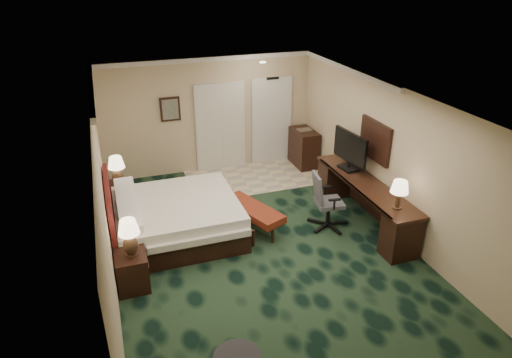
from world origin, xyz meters
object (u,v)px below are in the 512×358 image
object	(u,v)px
desk	(364,203)
desk_chair	(329,200)
lamp_far	(117,171)
bed	(178,218)
minibar	(304,148)
lamp_near	(130,238)
bed_bench	(252,217)
nightstand_far	(122,199)
nightstand_near	(132,271)
tv	(350,151)

from	to	relation	value
desk	desk_chair	bearing A→B (deg)	174.90
lamp_far	bed	bearing A→B (deg)	-50.37
desk	minibar	bearing A→B (deg)	89.11
lamp_near	bed_bench	world-z (taller)	lamp_near
nightstand_far	desk_chair	world-z (taller)	desk_chair
nightstand_near	desk	world-z (taller)	desk
lamp_far	tv	distance (m)	4.55
bed	bed_bench	size ratio (longest dim) A/B	1.60
nightstand_far	lamp_near	distance (m)	2.48
nightstand_far	desk	bearing A→B (deg)	-22.81
minibar	nightstand_near	bearing A→B (deg)	-142.08
tv	minibar	world-z (taller)	tv
nightstand_far	tv	xyz separation A→B (m)	(4.38, -1.18, 0.90)
bed	nightstand_far	world-z (taller)	bed
nightstand_near	lamp_far	world-z (taller)	lamp_far
minibar	tv	bearing A→B (deg)	-91.22
bed	bed_bench	bearing A→B (deg)	-9.15
bed_bench	tv	world-z (taller)	tv
nightstand_near	nightstand_far	distance (m)	2.42
lamp_near	tv	size ratio (longest dim) A/B	0.61
nightstand_near	tv	size ratio (longest dim) A/B	0.59
bed_bench	desk_chair	xyz separation A→B (m)	(1.39, -0.41, 0.33)
minibar	bed_bench	bearing A→B (deg)	-131.51
nightstand_far	bed_bench	world-z (taller)	nightstand_far
lamp_far	desk_chair	xyz separation A→B (m)	(3.69, -1.75, -0.39)
bed_bench	minibar	size ratio (longest dim) A/B	1.51
nightstand_far	tv	size ratio (longest dim) A/B	0.65
lamp_far	tv	world-z (taller)	tv
bed_bench	desk	size ratio (longest dim) A/B	0.47
bed_bench	tv	distance (m)	2.33
lamp_near	desk	size ratio (longest dim) A/B	0.21
nightstand_near	desk_chair	bearing A→B (deg)	9.86
lamp_near	desk_chair	distance (m)	3.74
minibar	desk	bearing A→B (deg)	-90.89
lamp_near	tv	bearing A→B (deg)	15.86
nightstand_near	minibar	size ratio (longest dim) A/B	0.65
desk_chair	minibar	distance (m)	2.93
minibar	bed	bearing A→B (deg)	-147.97
nightstand_far	lamp_far	bearing A→B (deg)	-116.76
desk_chair	desk	bearing A→B (deg)	3.31
bed	minibar	bearing A→B (deg)	32.03
bed_bench	desk_chair	distance (m)	1.48
desk	tv	size ratio (longest dim) A/B	2.91
tv	minibar	size ratio (longest dim) A/B	1.10
nightstand_near	minibar	distance (m)	5.65
lamp_far	minibar	bearing A→B (deg)	13.63
desk	tv	distance (m)	1.05
nightstand_far	bed_bench	size ratio (longest dim) A/B	0.48
lamp_near	desk_chair	bearing A→B (deg)	9.87
desk_chair	bed_bench	bearing A→B (deg)	172.13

